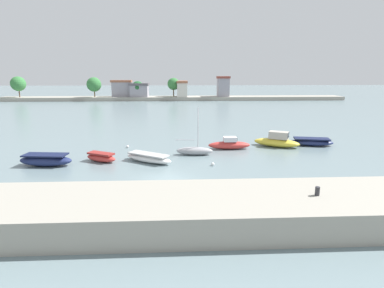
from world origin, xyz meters
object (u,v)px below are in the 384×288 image
(moored_boat_4, at_px, (229,144))
(mooring_buoy_2, at_px, (128,147))
(moored_boat_2, at_px, (149,158))
(mooring_buoy_0, at_px, (213,164))
(moored_boat_6, at_px, (311,142))
(moored_boat_0, at_px, (46,160))
(mooring_bollard, at_px, (317,191))
(moored_boat_3, at_px, (195,151))
(moored_boat_1, at_px, (101,157))
(moored_boat_5, at_px, (277,141))

(moored_boat_4, height_order, mooring_buoy_2, moored_boat_4)
(moored_boat_2, height_order, mooring_buoy_0, moored_boat_2)
(moored_boat_2, xyz_separation_m, mooring_buoy_2, (-3.11, 6.14, -0.25))
(moored_boat_6, distance_m, mooring_buoy_0, 15.61)
(moored_boat_0, bearing_deg, mooring_bollard, -25.00)
(moored_boat_3, xyz_separation_m, moored_boat_4, (4.32, 2.47, 0.08))
(moored_boat_1, bearing_deg, moored_boat_2, 22.14)
(moored_boat_6, height_order, mooring_buoy_0, moored_boat_6)
(moored_boat_2, relative_size, moored_boat_5, 0.94)
(moored_boat_5, bearing_deg, moored_boat_6, 31.71)
(mooring_bollard, height_order, moored_boat_3, moored_boat_3)
(moored_boat_0, relative_size, moored_boat_5, 0.92)
(moored_boat_5, distance_m, mooring_buoy_2, 18.43)
(moored_boat_6, bearing_deg, moored_boat_4, -161.58)
(moored_boat_3, height_order, moored_boat_4, moored_boat_3)
(moored_boat_5, height_order, mooring_buoy_0, moored_boat_5)
(mooring_bollard, distance_m, moored_boat_2, 17.80)
(mooring_bollard, relative_size, moored_boat_6, 0.10)
(moored_boat_4, bearing_deg, moored_boat_3, -149.61)
(moored_boat_4, relative_size, mooring_buoy_2, 15.17)
(moored_boat_0, xyz_separation_m, mooring_buoy_2, (6.90, 6.94, -0.39))
(moored_boat_0, xyz_separation_m, moored_boat_6, (29.86, 7.11, -0.11))
(mooring_bollard, xyz_separation_m, mooring_buoy_2, (-14.42, 19.78, -1.89))
(moored_boat_3, bearing_deg, moored_boat_0, -162.70)
(mooring_bollard, xyz_separation_m, moored_boat_2, (-11.31, 13.64, -1.64))
(mooring_bollard, relative_size, moored_boat_2, 0.10)
(moored_boat_4, distance_m, moored_boat_6, 10.73)
(mooring_buoy_2, bearing_deg, moored_boat_5, -0.61)
(moored_boat_0, bearing_deg, moored_boat_4, 22.95)
(moored_boat_3, distance_m, mooring_buoy_2, 8.76)
(mooring_bollard, bearing_deg, moored_boat_4, 96.43)
(mooring_bollard, bearing_deg, moored_boat_3, 111.64)
(moored_boat_2, relative_size, mooring_buoy_2, 16.54)
(moored_boat_3, relative_size, mooring_buoy_2, 15.85)
(mooring_buoy_0, bearing_deg, moored_boat_6, 30.77)
(moored_boat_4, bearing_deg, moored_boat_5, 9.11)
(moored_boat_1, xyz_separation_m, mooring_buoy_0, (11.35, -2.05, -0.28))
(moored_boat_3, bearing_deg, moored_boat_4, 34.38)
(moored_boat_0, height_order, moored_boat_4, moored_boat_4)
(moored_boat_2, xyz_separation_m, moored_boat_6, (19.86, 6.31, 0.03))
(moored_boat_6, bearing_deg, moored_boat_5, -163.86)
(moored_boat_1, height_order, moored_boat_5, moored_boat_5)
(moored_boat_1, relative_size, mooring_buoy_0, 10.98)
(moored_boat_5, bearing_deg, moored_boat_2, -131.61)
(mooring_bollard, height_order, moored_boat_6, mooring_bollard)
(mooring_bollard, xyz_separation_m, moored_boat_4, (-2.10, 18.67, -1.51))
(moored_boat_4, relative_size, moored_boat_5, 0.86)
(moored_boat_2, bearing_deg, moored_boat_3, 59.91)
(moored_boat_6, relative_size, mooring_buoy_0, 16.62)
(moored_boat_2, relative_size, moored_boat_3, 1.04)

